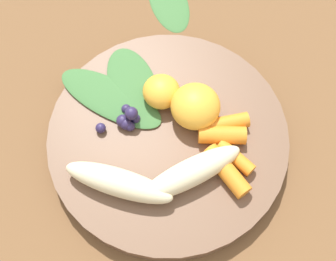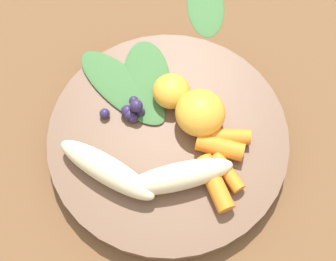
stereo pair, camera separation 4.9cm
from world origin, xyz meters
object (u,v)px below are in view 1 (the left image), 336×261
orange_segment_near (161,92)px  kale_leaf_stray (168,0)px  bowl (168,138)px  banana_peeled_right (119,183)px  banana_peeled_left (191,173)px

orange_segment_near → kale_leaf_stray: bearing=138.1°
bowl → orange_segment_near: orange_segment_near is taller
bowl → kale_leaf_stray: bearing=140.8°
banana_peeled_right → orange_segment_near: bearing=85.3°
banana_peeled_right → kale_leaf_stray: size_ratio=1.08×
bowl → banana_peeled_left: (0.05, -0.01, 0.03)m
banana_peeled_right → orange_segment_near: size_ratio=2.77×
banana_peeled_left → kale_leaf_stray: bearing=67.8°
bowl → kale_leaf_stray: (-0.16, 0.13, -0.01)m
banana_peeled_right → bowl: bearing=67.6°
banana_peeled_left → kale_leaf_stray: size_ratio=1.08×
banana_peeled_right → kale_leaf_stray: bearing=96.6°
kale_leaf_stray → orange_segment_near: bearing=161.7°
orange_segment_near → banana_peeled_right: bearing=-61.2°
orange_segment_near → banana_peeled_left: bearing=-20.8°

